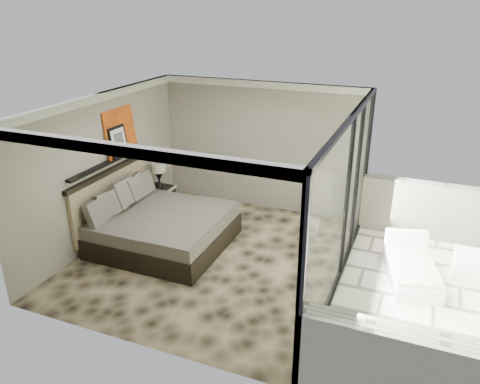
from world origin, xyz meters
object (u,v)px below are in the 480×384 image
at_px(ottoman, 468,265).
at_px(lounger, 411,268).
at_px(nightstand, 159,197).
at_px(table_lamp, 159,171).
at_px(bed, 159,226).

bearing_deg(ottoman, lounger, -156.89).
bearing_deg(nightstand, ottoman, -22.97).
xyz_separation_m(ottoman, lounger, (-0.87, -0.37, -0.05)).
bearing_deg(table_lamp, nightstand, -108.31).
height_order(nightstand, ottoman, nightstand).
bearing_deg(table_lamp, ottoman, -4.43).
bearing_deg(ottoman, bed, -170.16).
bearing_deg(bed, lounger, 7.11).
relative_size(bed, ottoman, 5.05).
distance_m(nightstand, ottoman, 6.24).
height_order(nightstand, lounger, nightstand).
xyz_separation_m(bed, ottoman, (5.38, 0.93, -0.14)).
distance_m(nightstand, lounger, 5.42).
bearing_deg(bed, ottoman, 9.84).
bearing_deg(lounger, table_lamp, 156.96).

